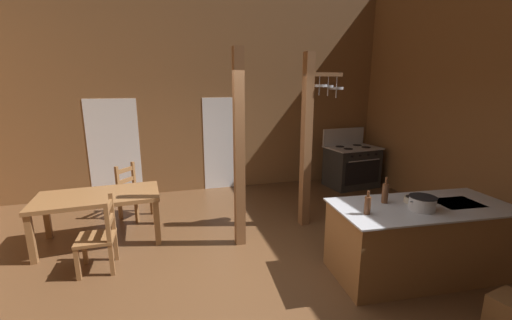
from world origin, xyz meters
The scene contains 16 objects.
ground_plane centered at (0.00, 0.00, -0.05)m, with size 9.02×8.06×0.10m, color brown.
wall_back centered at (0.00, 3.70, 2.23)m, with size 9.02×0.14×4.46m, color brown.
glazed_door_back_left centered at (-1.85, 3.63, 1.02)m, with size 1.00×0.01×2.05m, color white.
glazed_panel_back_right centered at (0.41, 3.63, 1.02)m, with size 0.84×0.01×2.05m, color white.
kitchen_island centered at (2.13, -0.48, 0.45)m, with size 2.23×1.12×0.90m.
stove_range centered at (3.31, 2.93, 0.48)m, with size 1.22×0.93×1.32m.
support_post_with_pot_rack centered at (1.41, 1.27, 1.53)m, with size 0.71×0.28×2.81m.
support_post_center centered at (0.17, 0.88, 1.40)m, with size 0.14×0.14×2.81m.
step_stool centered at (2.32, -1.48, 0.18)m, with size 0.40×0.34×0.30m.
dining_table centered at (-1.82, 1.51, 0.65)m, with size 1.75×1.01×0.74m.
ladderback_chair_near_window centered at (-1.43, 2.41, 0.45)m, with size 0.62×0.62×0.95m.
ladderback_chair_by_post centered at (-1.68, 0.68, 0.45)m, with size 0.44×0.44×0.95m.
stockpot_on_counter centered at (2.00, -0.59, 0.98)m, with size 0.37×0.30×0.16m.
mixing_bowl_on_counter centered at (2.07, -0.36, 0.93)m, with size 0.20×0.20×0.07m.
bottle_tall_on_counter centered at (1.31, -0.53, 1.00)m, with size 0.07×0.07×0.27m.
bottle_short_on_counter centered at (1.73, -0.28, 1.03)m, with size 0.08×0.08×0.33m.
Camera 1 is at (-0.80, -3.43, 2.30)m, focal length 22.53 mm.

